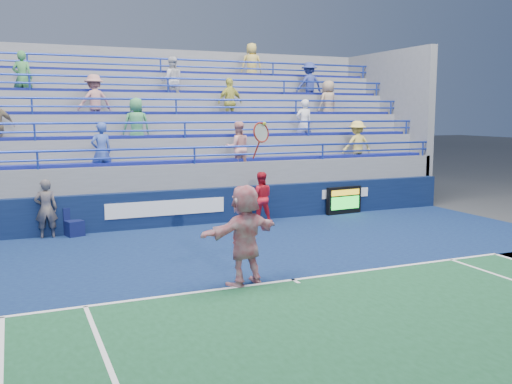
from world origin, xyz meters
name	(u,v)px	position (x,y,z in m)	size (l,w,h in m)	color
ground	(293,281)	(0.00, 0.00, 0.00)	(120.00, 120.00, 0.00)	#333538
sponsor_wall	(197,207)	(0.00, 6.50, 0.55)	(18.00, 0.32, 1.10)	#091536
bleacher_stand	(166,164)	(0.00, 10.27, 1.55)	(18.00, 5.60, 6.13)	slate
serve_speed_board	(344,200)	(5.10, 6.25, 0.47)	(1.36, 0.28, 0.93)	black
judge_chair	(74,227)	(-3.66, 6.21, 0.25)	(0.55, 0.56, 0.79)	#0D1340
tennis_player	(245,235)	(-0.99, 0.18, 1.01)	(1.96, 1.15, 3.23)	white
line_judge	(46,209)	(-4.37, 6.24, 0.81)	(0.59, 0.39, 1.63)	#151D3C
ball_girl	(260,197)	(1.88, 5.96, 0.80)	(0.78, 0.60, 1.60)	red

